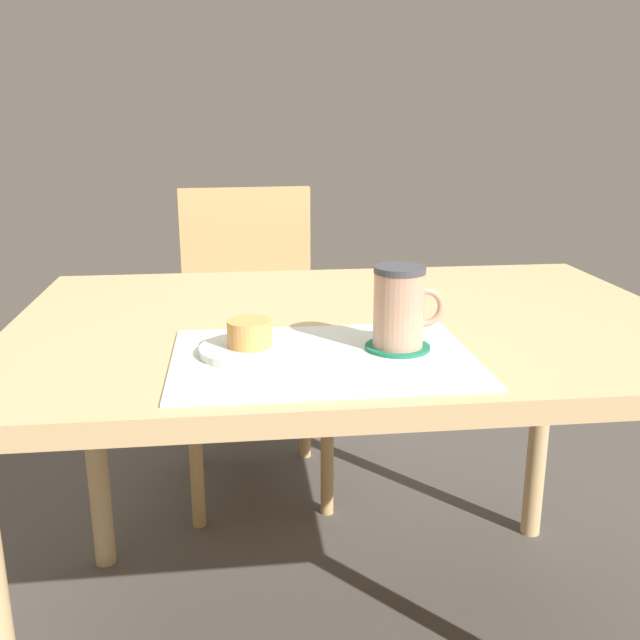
{
  "coord_description": "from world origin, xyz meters",
  "views": [
    {
      "loc": [
        -0.21,
        -1.23,
        1.07
      ],
      "look_at": [
        -0.08,
        -0.18,
        0.77
      ],
      "focal_mm": 40.0,
      "sensor_mm": 36.0,
      "label": 1
    }
  ],
  "objects_px": {
    "dining_table": "(351,356)",
    "pastry_plate": "(250,350)",
    "coffee_mug": "(400,307)",
    "pastry": "(250,333)",
    "wooden_chair": "(251,326)"
  },
  "relations": [
    {
      "from": "dining_table",
      "to": "pastry",
      "type": "bearing_deg",
      "value": -133.9
    },
    {
      "from": "wooden_chair",
      "to": "pastry",
      "type": "bearing_deg",
      "value": 85.07
    },
    {
      "from": "wooden_chair",
      "to": "pastry",
      "type": "xyz_separation_m",
      "value": [
        -0.02,
        -0.96,
        0.27
      ]
    },
    {
      "from": "dining_table",
      "to": "pastry",
      "type": "height_order",
      "value": "pastry"
    },
    {
      "from": "coffee_mug",
      "to": "dining_table",
      "type": "bearing_deg",
      "value": 101.83
    },
    {
      "from": "coffee_mug",
      "to": "pastry",
      "type": "bearing_deg",
      "value": 179.02
    },
    {
      "from": "dining_table",
      "to": "coffee_mug",
      "type": "height_order",
      "value": "coffee_mug"
    },
    {
      "from": "pastry",
      "to": "dining_table",
      "type": "bearing_deg",
      "value": 46.1
    },
    {
      "from": "dining_table",
      "to": "wooden_chair",
      "type": "bearing_deg",
      "value": 102.27
    },
    {
      "from": "dining_table",
      "to": "pastry_plate",
      "type": "height_order",
      "value": "pastry_plate"
    },
    {
      "from": "wooden_chair",
      "to": "pastry_plate",
      "type": "distance_m",
      "value": 1.0
    },
    {
      "from": "wooden_chair",
      "to": "coffee_mug",
      "type": "xyz_separation_m",
      "value": [
        0.21,
        -0.97,
        0.31
      ]
    },
    {
      "from": "pastry_plate",
      "to": "coffee_mug",
      "type": "distance_m",
      "value": 0.24
    },
    {
      "from": "pastry_plate",
      "to": "coffee_mug",
      "type": "height_order",
      "value": "coffee_mug"
    },
    {
      "from": "dining_table",
      "to": "pastry_plate",
      "type": "bearing_deg",
      "value": -133.9
    }
  ]
}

